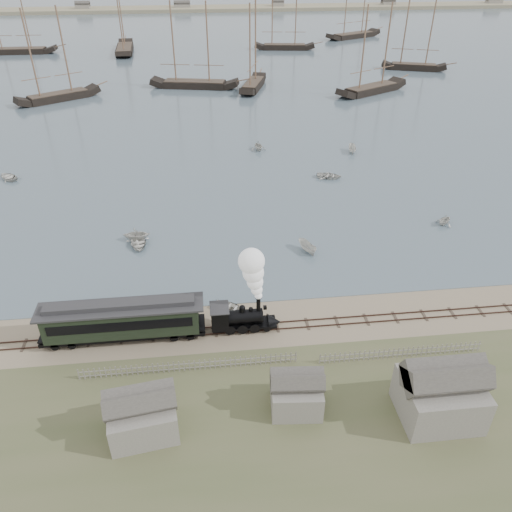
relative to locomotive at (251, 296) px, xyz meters
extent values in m
plane|color=tan|center=(0.55, 2.00, -3.92)|extent=(600.00, 600.00, 0.00)
cube|color=#4B5B6B|center=(0.55, 172.00, -3.89)|extent=(600.00, 336.00, 0.06)
cube|color=#3C2820|center=(0.55, -0.50, -3.82)|extent=(120.00, 0.08, 0.12)
cube|color=#3C2820|center=(0.55, 0.50, -3.82)|extent=(120.00, 0.08, 0.12)
cube|color=#3C2E26|center=(0.55, 0.00, -3.89)|extent=(120.00, 1.80, 0.06)
cube|color=tan|center=(0.55, 252.00, -3.92)|extent=(500.00, 20.00, 1.80)
cube|color=black|center=(-0.69, 0.00, -3.26)|extent=(6.16, 1.81, 0.23)
cylinder|color=black|center=(-1.05, 0.00, -2.36)|extent=(3.80, 1.36, 1.36)
cube|color=black|center=(-3.04, 0.00, -2.18)|extent=(1.63, 1.99, 2.08)
cube|color=#323235|center=(-3.04, 0.00, -1.09)|extent=(1.81, 2.17, 0.11)
cylinder|color=black|center=(0.67, 0.00, -1.14)|extent=(0.40, 0.40, 1.45)
sphere|color=black|center=(-0.87, 0.00, -1.30)|extent=(0.58, 0.58, 0.58)
cone|color=black|center=(2.21, 0.00, -3.35)|extent=(1.27, 1.81, 1.81)
cube|color=black|center=(1.30, 0.00, -1.45)|extent=(0.32, 0.32, 0.32)
cube|color=black|center=(-12.09, 0.00, -3.17)|extent=(15.18, 2.49, 0.38)
cube|color=black|center=(-12.09, 0.00, -1.65)|extent=(14.10, 2.71, 2.71)
cube|color=black|center=(-12.09, -1.38, -1.38)|extent=(13.01, 0.06, 0.98)
cube|color=black|center=(-12.09, 1.38, -1.38)|extent=(13.01, 0.06, 0.98)
cube|color=#323235|center=(-12.09, 0.00, -0.24)|extent=(15.18, 2.93, 0.20)
cube|color=#323235|center=(-12.09, 0.00, 0.09)|extent=(13.55, 1.30, 0.49)
imported|color=silver|center=(-1.96, 2.97, -3.56)|extent=(4.04, 4.33, 0.73)
imported|color=silver|center=(-12.26, 16.80, -3.45)|extent=(4.39, 3.46, 0.82)
imported|color=silver|center=(-12.55, 18.24, -2.99)|extent=(2.96, 3.40, 1.75)
imported|color=silver|center=(8.14, 13.20, -3.25)|extent=(3.37, 2.42, 1.22)
imported|color=silver|center=(15.96, 34.33, -3.45)|extent=(4.00, 4.67, 0.82)
imported|color=silver|center=(27.58, 17.85, -3.18)|extent=(3.33, 3.41, 1.37)
imported|color=silver|center=(22.62, 44.87, -3.23)|extent=(3.40, 1.73, 1.25)
imported|color=silver|center=(-34.31, 39.70, -3.46)|extent=(4.64, 4.65, 0.79)
imported|color=silver|center=(6.28, 47.86, -3.04)|extent=(3.47, 3.11, 1.64)
camera|label=1|loc=(-3.75, -37.00, 28.31)|focal=35.00mm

